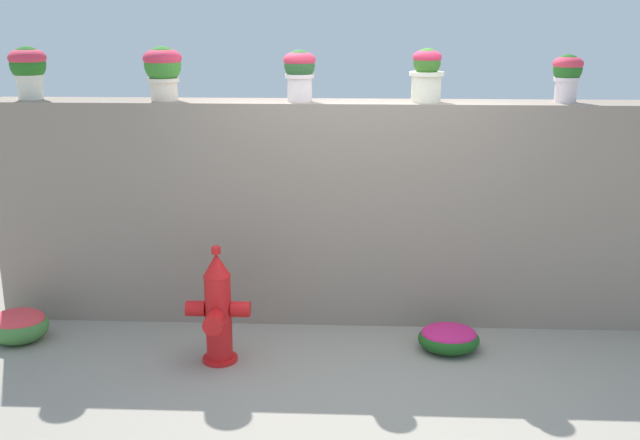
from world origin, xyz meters
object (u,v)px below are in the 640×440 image
object	(u,v)px
potted_plant_0	(28,66)
potted_plant_1	(163,67)
potted_plant_4	(567,73)
potted_plant_3	(427,72)
potted_plant_2	(300,70)
flower_bush_right	(18,324)
flower_bush_left	(449,337)
fire_hydrant	(218,311)

from	to	relation	value
potted_plant_0	potted_plant_1	xyz separation A→B (m)	(1.11, -0.03, -0.00)
potted_plant_4	potted_plant_3	bearing A→B (deg)	-178.83
potted_plant_0	potted_plant_3	bearing A→B (deg)	-0.65
potted_plant_2	potted_plant_1	bearing A→B (deg)	179.17
potted_plant_3	potted_plant_4	size ratio (longest dim) A/B	1.12
potted_plant_4	flower_bush_right	size ratio (longest dim) A/B	0.79
potted_plant_3	flower_bush_left	bearing A→B (deg)	-72.99
potted_plant_1	potted_plant_2	bearing A→B (deg)	-0.83
potted_plant_0	potted_plant_1	size ratio (longest dim) A/B	0.99
potted_plant_3	potted_plant_1	bearing A→B (deg)	179.76
potted_plant_3	flower_bush_left	size ratio (longest dim) A/B	0.88
potted_plant_2	flower_bush_right	bearing A→B (deg)	-164.87
potted_plant_4	flower_bush_right	bearing A→B (deg)	-171.70
fire_hydrant	flower_bush_right	size ratio (longest dim) A/B	1.91
potted_plant_2	potted_plant_3	xyz separation A→B (m)	(1.00, 0.01, -0.01)
flower_bush_left	potted_plant_3	bearing A→B (deg)	107.01
potted_plant_3	flower_bush_right	xyz separation A→B (m)	(-3.23, -0.61, -1.95)
fire_hydrant	flower_bush_left	xyz separation A→B (m)	(1.75, 0.28, -0.30)
fire_hydrant	flower_bush_right	distance (m)	1.71
potted_plant_4	flower_bush_right	distance (m)	4.78
flower_bush_left	potted_plant_2	bearing A→B (deg)	152.76
potted_plant_3	flower_bush_left	xyz separation A→B (m)	(0.19, -0.62, -1.98)
flower_bush_right	potted_plant_2	bearing A→B (deg)	15.13
flower_bush_left	potted_plant_4	bearing A→B (deg)	35.33
potted_plant_2	potted_plant_4	bearing A→B (deg)	0.81
potted_plant_3	flower_bush_right	world-z (taller)	potted_plant_3
flower_bush_left	fire_hydrant	bearing A→B (deg)	-170.97
potted_plant_0	fire_hydrant	world-z (taller)	potted_plant_0
potted_plant_2	flower_bush_left	xyz separation A→B (m)	(1.19, -0.61, -1.99)
potted_plant_2	flower_bush_right	distance (m)	3.02
potted_plant_1	flower_bush_right	world-z (taller)	potted_plant_1
potted_plant_2	fire_hydrant	xyz separation A→B (m)	(-0.55, -0.89, -1.69)
potted_plant_1	potted_plant_4	distance (m)	3.20
potted_plant_0	flower_bush_left	bearing A→B (deg)	-10.95
flower_bush_left	flower_bush_right	distance (m)	3.42
flower_bush_right	potted_plant_4	bearing A→B (deg)	8.30
potted_plant_0	potted_plant_2	world-z (taller)	potted_plant_0
potted_plant_0	flower_bush_right	world-z (taller)	potted_plant_0
potted_plant_4	flower_bush_left	distance (m)	2.27
potted_plant_0	potted_plant_1	bearing A→B (deg)	-1.44
potted_plant_0	potted_plant_1	distance (m)	1.11
potted_plant_3	fire_hydrant	xyz separation A→B (m)	(-1.56, -0.90, -1.68)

